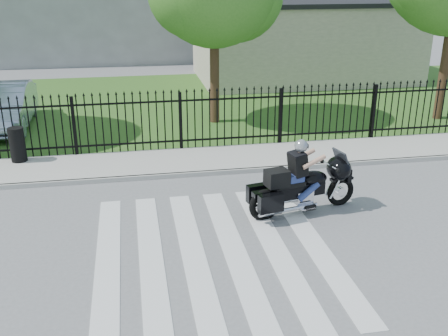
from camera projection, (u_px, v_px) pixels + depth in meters
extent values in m
plane|color=slate|center=(214.00, 253.00, 10.04)|extent=(120.00, 120.00, 0.00)
cube|color=#ADAAA3|center=(185.00, 161.00, 14.61)|extent=(40.00, 2.00, 0.12)
cube|color=#ADAAA3|center=(189.00, 174.00, 13.69)|extent=(40.00, 0.12, 0.12)
cube|color=#366121|center=(166.00, 103.00, 21.06)|extent=(40.00, 12.00, 0.02)
cube|color=black|center=(181.00, 141.00, 15.42)|extent=(26.00, 0.04, 0.05)
cube|color=black|center=(180.00, 101.00, 14.99)|extent=(26.00, 0.04, 0.05)
cylinder|color=#382316|center=(214.00, 63.00, 17.81)|extent=(0.32, 0.32, 4.16)
cylinder|color=#382316|center=(447.00, 52.00, 18.12)|extent=(0.32, 0.32, 4.80)
cube|color=beige|center=(303.00, 42.00, 25.28)|extent=(10.00, 6.00, 3.50)
cube|color=black|center=(305.00, 2.00, 24.62)|extent=(10.20, 6.20, 0.20)
torus|color=black|center=(340.00, 192.00, 11.97)|extent=(0.70, 0.27, 0.68)
torus|color=black|center=(264.00, 205.00, 11.29)|extent=(0.74, 0.29, 0.72)
cube|color=black|center=(297.00, 190.00, 11.49)|extent=(1.31, 0.49, 0.30)
ellipsoid|color=black|center=(313.00, 178.00, 11.55)|extent=(0.68, 0.51, 0.33)
cube|color=black|center=(290.00, 184.00, 11.36)|extent=(0.70, 0.44, 0.10)
cube|color=silver|center=(303.00, 196.00, 11.61)|extent=(0.45, 0.37, 0.30)
ellipsoid|color=black|center=(339.00, 168.00, 11.73)|extent=(0.67, 0.81, 0.54)
cube|color=black|center=(277.00, 178.00, 11.18)|extent=(0.54, 0.47, 0.36)
cube|color=navy|center=(295.00, 178.00, 11.36)|extent=(0.39, 0.36, 0.18)
sphere|color=#979A9E|center=(301.00, 146.00, 11.14)|extent=(0.29, 0.29, 0.29)
imported|color=#A8B6D4|center=(5.00, 106.00, 17.61)|extent=(1.65, 4.48, 1.46)
cylinder|color=black|center=(17.00, 145.00, 14.30)|extent=(0.52, 0.52, 0.95)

